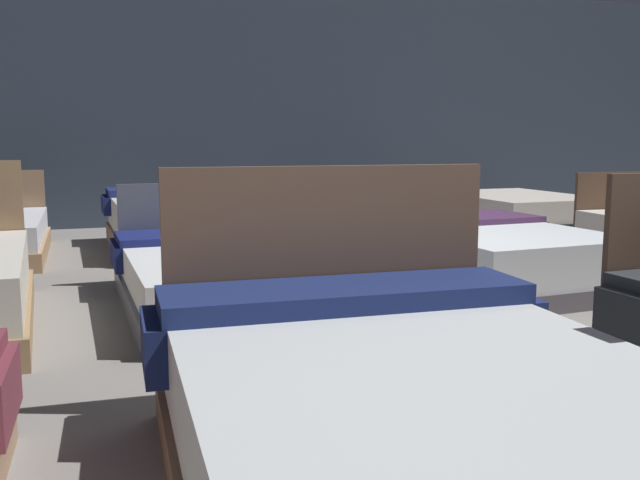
# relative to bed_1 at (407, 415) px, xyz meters

# --- Properties ---
(ground_plane) EXTENTS (18.00, 18.00, 0.02)m
(ground_plane) POSITION_rel_bed_1_xyz_m (1.14, 2.65, -0.29)
(ground_plane) COLOR gray
(showroom_back_wall) EXTENTS (18.00, 0.06, 3.50)m
(showroom_back_wall) POSITION_rel_bed_1_xyz_m (1.14, 7.97, 1.47)
(showroom_back_wall) COLOR #333D4C
(showroom_back_wall) RESTS_ON ground_plane
(bed_1) EXTENTS (1.76, 2.11, 1.10)m
(bed_1) POSITION_rel_bed_1_xyz_m (0.00, 0.00, 0.00)
(bed_1) COLOR brown
(bed_1) RESTS_ON ground_plane
(bed_5) EXTENTS (1.69, 2.19, 0.85)m
(bed_5) POSITION_rel_bed_1_xyz_m (0.05, 2.91, -0.06)
(bed_5) COLOR #4E525F
(bed_5) RESTS_ON ground_plane
(bed_6) EXTENTS (1.60, 2.04, 0.53)m
(bed_6) POSITION_rel_bed_1_xyz_m (2.22, 2.90, -0.03)
(bed_6) COLOR #524D53
(bed_6) RESTS_ON ground_plane
(bed_9) EXTENTS (1.64, 2.08, 0.64)m
(bed_9) POSITION_rel_bed_1_xyz_m (0.06, 5.76, 0.01)
(bed_9) COLOR #8D6C53
(bed_9) RESTS_ON ground_plane
(bed_10) EXTENTS (1.59, 2.10, 0.75)m
(bed_10) POSITION_rel_bed_1_xyz_m (2.29, 5.80, -0.01)
(bed_10) COLOR black
(bed_10) RESTS_ON ground_plane
(bed_11) EXTENTS (1.60, 2.13, 0.48)m
(bed_11) POSITION_rel_bed_1_xyz_m (4.45, 5.82, -0.04)
(bed_11) COLOR black
(bed_11) RESTS_ON ground_plane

